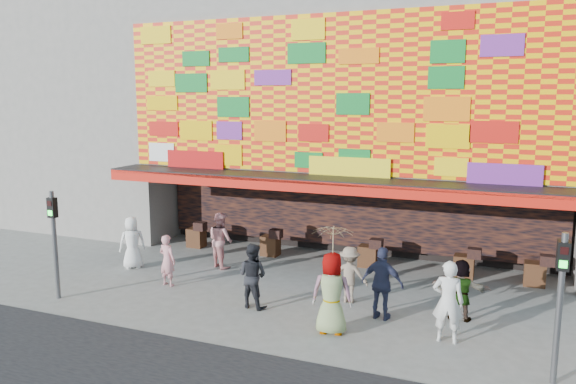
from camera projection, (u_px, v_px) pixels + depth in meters
name	position (u px, v px, depth m)	size (l,w,h in m)	color
ground	(287.00, 311.00, 14.56)	(90.00, 90.00, 0.00)	slate
shop_building	(369.00, 104.00, 21.15)	(15.20, 9.40, 10.00)	gray
neighbor_left	(90.00, 86.00, 25.69)	(11.00, 8.00, 12.00)	gray
signal_left	(54.00, 233.00, 15.18)	(0.22, 0.20, 3.00)	#59595B
signal_right	(560.00, 292.00, 10.58)	(0.22, 0.20, 3.00)	#59595B
ped_a	(132.00, 243.00, 18.10)	(0.83, 0.54, 1.70)	white
ped_b	(167.00, 260.00, 16.42)	(0.56, 0.37, 1.53)	#D1878E
ped_c	(252.00, 275.00, 14.71)	(0.84, 0.65, 1.73)	black
ped_d	(350.00, 275.00, 15.09)	(0.99, 0.57, 1.53)	gray
ped_e	(382.00, 283.00, 13.89)	(1.08, 0.45, 1.85)	#2C304D
ped_f	(460.00, 290.00, 13.87)	(1.43, 0.46, 1.55)	gray
ped_g	(332.00, 293.00, 13.05)	(0.95, 0.62, 1.95)	gray
ped_h	(448.00, 302.00, 12.59)	(0.69, 0.45, 1.90)	silver
ped_i	(221.00, 240.00, 18.21)	(0.88, 0.68, 1.81)	pink
parasol	(332.00, 245.00, 12.85)	(1.22, 1.23, 1.83)	beige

